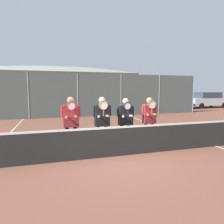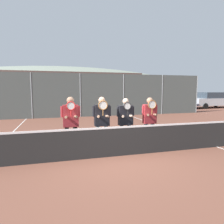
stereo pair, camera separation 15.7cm
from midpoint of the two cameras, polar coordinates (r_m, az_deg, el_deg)
The scene contains 16 objects.
ground_plane at distance 6.33m, azimuth 1.80°, elevation -12.52°, with size 120.00×120.00×0.00m, color brown.
hill_distant at distance 64.49m, azimuth -13.94°, elevation 4.47°, with size 90.15×50.08×17.53m.
clubhouse_building at distance 24.17m, azimuth -15.78°, elevation 6.04°, with size 19.39×5.50×3.91m.
fence_back at distance 15.08m, azimuth -8.72°, elevation 4.74°, with size 20.48×0.06×3.24m.
tennis_net at distance 6.19m, azimuth 1.81°, elevation -8.30°, with size 10.26×0.09×1.03m.
court_line_left_sideline at distance 9.18m, azimuth -28.05°, elevation -7.24°, with size 0.05×16.00×0.01m, color white.
court_line_right_sideline at distance 10.56m, azimuth 16.95°, elevation -5.04°, with size 0.05×16.00×0.01m, color white.
player_leftmost at distance 6.46m, azimuth -11.02°, elevation -2.21°, with size 0.62×0.34×1.83m.
player_center_left at distance 6.54m, azimuth -2.23°, elevation -2.08°, with size 0.62×0.34×1.82m.
player_center_right at distance 6.89m, azimuth 4.54°, elevation -2.03°, with size 0.63×0.34×1.76m.
player_rightmost at distance 7.27m, azimuth 11.31°, elevation -1.49°, with size 0.60×0.34×1.78m.
car_far_left at distance 18.73m, azimuth -27.95°, elevation 2.20°, with size 4.33×1.97×1.78m.
car_left_of_center at distance 18.19m, azimuth -12.32°, elevation 2.67°, with size 4.14×1.98×1.76m.
car_center at distance 19.56m, azimuth 2.97°, elevation 3.05°, with size 4.60×2.05×1.74m.
car_right_of_center at distance 21.46m, azimuth 16.81°, elevation 3.21°, with size 4.31×1.98×1.86m.
car_far_right at distance 25.01m, azimuth 26.64°, elevation 3.12°, with size 4.67×2.03×1.74m.
Camera 2 is at (-1.71, -5.73, 2.06)m, focal length 32.00 mm.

